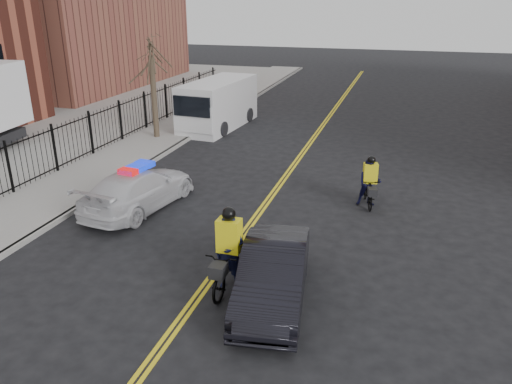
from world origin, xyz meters
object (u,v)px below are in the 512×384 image
object	(u,v)px
cargo_van	(217,105)
cyclist_near	(230,260)
police_cruiser	(139,189)
cyclist_far	(369,186)
dark_sedan	(273,274)

from	to	relation	value
cargo_van	cyclist_near	size ratio (longest dim) A/B	2.83
police_cruiser	cyclist_far	distance (m)	7.88
police_cruiser	dark_sedan	xyz separation A→B (m)	(5.80, -4.06, 0.00)
dark_sedan	cargo_van	size ratio (longest dim) A/B	0.68
cyclist_far	cyclist_near	bearing A→B (deg)	-127.72
police_cruiser	cargo_van	distance (m)	11.44
police_cruiser	cyclist_near	xyz separation A→B (m)	(4.64, -3.84, 0.05)
police_cruiser	cyclist_far	world-z (taller)	cyclist_far
dark_sedan	cyclist_far	distance (m)	6.77
cyclist_near	cargo_van	bearing A→B (deg)	112.32
police_cruiser	dark_sedan	world-z (taller)	police_cruiser
police_cruiser	cyclist_near	size ratio (longest dim) A/B	2.25
cyclist_near	dark_sedan	bearing A→B (deg)	-10.58
cyclist_near	cyclist_far	world-z (taller)	cyclist_near
police_cruiser	cargo_van	size ratio (longest dim) A/B	0.80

